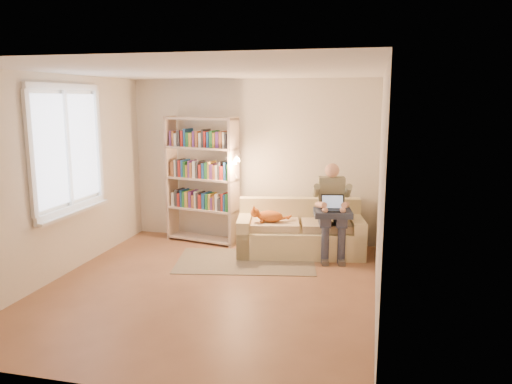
% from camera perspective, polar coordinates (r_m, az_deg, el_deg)
% --- Properties ---
extents(floor, '(4.50, 4.50, 0.00)m').
position_cam_1_polar(floor, '(6.28, -5.45, -10.81)').
color(floor, brown).
rests_on(floor, ground).
extents(ceiling, '(4.00, 4.50, 0.02)m').
position_cam_1_polar(ceiling, '(5.86, -5.91, 13.61)').
color(ceiling, white).
rests_on(ceiling, wall_back).
extents(wall_left, '(0.02, 4.50, 2.60)m').
position_cam_1_polar(wall_left, '(6.85, -21.70, 1.55)').
color(wall_left, silver).
rests_on(wall_left, floor).
extents(wall_right, '(0.02, 4.50, 2.60)m').
position_cam_1_polar(wall_right, '(5.61, 14.02, 0.15)').
color(wall_right, silver).
rests_on(wall_right, floor).
extents(wall_back, '(4.00, 0.02, 2.60)m').
position_cam_1_polar(wall_back, '(8.07, -0.45, 3.57)').
color(wall_back, silver).
rests_on(wall_back, floor).
extents(wall_front, '(4.00, 0.02, 2.60)m').
position_cam_1_polar(wall_front, '(3.92, -16.47, -4.42)').
color(wall_front, silver).
rests_on(wall_front, floor).
extents(window, '(0.12, 1.52, 1.69)m').
position_cam_1_polar(window, '(6.97, -20.45, 2.41)').
color(window, white).
rests_on(window, wall_left).
extents(sofa, '(1.97, 1.16, 0.79)m').
position_cam_1_polar(sofa, '(7.55, 5.05, -4.82)').
color(sofa, beige).
rests_on(sofa, floor).
extents(person, '(0.48, 0.66, 1.37)m').
position_cam_1_polar(person, '(7.33, 8.67, -1.52)').
color(person, gray).
rests_on(person, sofa).
extents(cat, '(0.57, 0.28, 0.21)m').
position_cam_1_polar(cat, '(7.35, 1.64, -2.73)').
color(cat, orange).
rests_on(cat, sofa).
extents(blanket, '(0.60, 0.52, 0.09)m').
position_cam_1_polar(blanket, '(7.21, 8.59, -2.39)').
color(blanket, '#252E42').
rests_on(blanket, person).
extents(laptop, '(0.37, 0.34, 0.26)m').
position_cam_1_polar(laptop, '(7.20, 8.60, -1.62)').
color(laptop, black).
rests_on(laptop, blanket).
extents(bookshelf, '(1.32, 0.63, 2.02)m').
position_cam_1_polar(bookshelf, '(7.97, -6.21, 2.09)').
color(bookshelf, beige).
rests_on(bookshelf, floor).
extents(rug, '(2.13, 1.49, 0.01)m').
position_cam_1_polar(rug, '(7.19, -1.17, -7.91)').
color(rug, gray).
rests_on(rug, floor).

